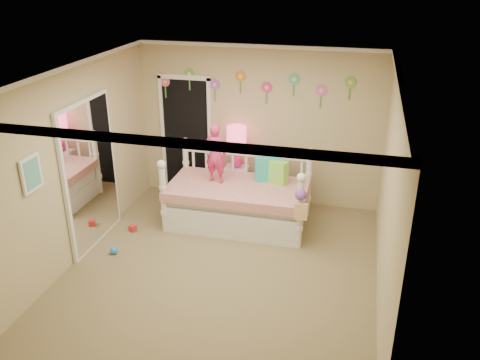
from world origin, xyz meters
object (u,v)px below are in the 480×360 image
(child, at_px, (216,153))
(daybed, at_px, (238,189))
(nightstand, at_px, (237,185))
(table_lamp, at_px, (237,141))

(child, bearing_deg, daybed, 179.54)
(nightstand, bearing_deg, table_lamp, 0.00)
(child, height_order, nightstand, child)
(child, distance_m, table_lamp, 0.69)
(nightstand, bearing_deg, daybed, -75.52)
(daybed, height_order, nightstand, daybed)
(child, relative_size, nightstand, 1.46)
(daybed, bearing_deg, nightstand, 105.70)
(child, bearing_deg, table_lamp, -95.63)
(child, xyz_separation_m, table_lamp, (0.15, 0.67, -0.01))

